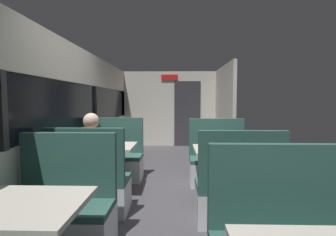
{
  "coord_description": "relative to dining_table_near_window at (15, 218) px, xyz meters",
  "views": [
    {
      "loc": [
        0.17,
        -3.71,
        1.42
      ],
      "look_at": [
        0.0,
        2.33,
        1.0
      ],
      "focal_mm": 27.27,
      "sensor_mm": 36.0,
      "label": 1
    }
  ],
  "objects": [
    {
      "name": "bench_mid_window_facing_end",
      "position": [
        0.0,
        1.46,
        -0.31
      ],
      "size": [
        0.95,
        0.5,
        1.1
      ],
      "color": "silver",
      "rests_on": "ground_plane"
    },
    {
      "name": "bench_mid_window_facing_entry",
      "position": [
        0.0,
        2.86,
        -0.31
      ],
      "size": [
        0.95,
        0.5,
        1.1
      ],
      "color": "silver",
      "rests_on": "ground_plane"
    },
    {
      "name": "bench_near_window_facing_entry",
      "position": [
        0.0,
        0.7,
        -0.31
      ],
      "size": [
        0.95,
        0.5,
        1.1
      ],
      "color": "silver",
      "rests_on": "ground_plane"
    },
    {
      "name": "bench_rear_aisle_facing_entry",
      "position": [
        1.79,
        2.66,
        -0.31
      ],
      "size": [
        0.95,
        0.5,
        1.1
      ],
      "color": "silver",
      "rests_on": "ground_plane"
    },
    {
      "name": "ground_plane",
      "position": [
        0.89,
        2.09,
        -0.65
      ],
      "size": [
        3.3,
        9.2,
        0.02
      ],
      "primitive_type": "cube",
      "color": "#423F44"
    },
    {
      "name": "dining_table_rear_aisle",
      "position": [
        1.79,
        1.96,
        0.0
      ],
      "size": [
        0.9,
        0.7,
        0.74
      ],
      "color": "#9E9EA3",
      "rests_on": "ground_plane"
    },
    {
      "name": "carriage_window_panel_left",
      "position": [
        -0.56,
        2.09,
        0.47
      ],
      "size": [
        0.09,
        8.48,
        2.3
      ],
      "color": "beige",
      "rests_on": "ground_plane"
    },
    {
      "name": "dining_table_near_window",
      "position": [
        0.0,
        0.0,
        0.0
      ],
      "size": [
        0.9,
        0.7,
        0.74
      ],
      "color": "#9E9EA3",
      "rests_on": "ground_plane"
    },
    {
      "name": "dining_table_mid_window",
      "position": [
        0.0,
        2.16,
        0.0
      ],
      "size": [
        0.9,
        0.7,
        0.74
      ],
      "color": "#9E9EA3",
      "rests_on": "ground_plane"
    },
    {
      "name": "seated_passenger",
      "position": [
        0.0,
        1.54,
        -0.1
      ],
      "size": [
        0.47,
        0.55,
        1.26
      ],
      "color": "#26262D",
      "rests_on": "ground_plane"
    },
    {
      "name": "carriage_aisle_panel_right",
      "position": [
        2.34,
        5.09,
        0.51
      ],
      "size": [
        0.08,
        2.4,
        2.3
      ],
      "primitive_type": "cube",
      "color": "beige",
      "rests_on": "ground_plane"
    },
    {
      "name": "bench_rear_aisle_facing_end",
      "position": [
        1.79,
        1.26,
        -0.31
      ],
      "size": [
        0.95,
        0.5,
        1.1
      ],
      "color": "silver",
      "rests_on": "ground_plane"
    },
    {
      "name": "carriage_end_bulkhead",
      "position": [
        0.95,
        6.28,
        0.5
      ],
      "size": [
        2.9,
        0.11,
        2.3
      ],
      "color": "beige",
      "rests_on": "ground_plane"
    }
  ]
}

